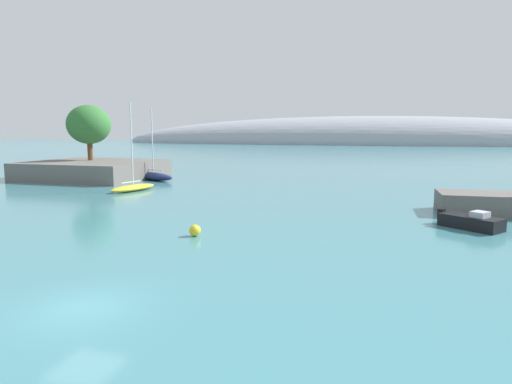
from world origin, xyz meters
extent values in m
plane|color=teal|center=(0.00, 0.00, 0.00)|extent=(600.00, 600.00, 0.00)
cube|color=#66605B|center=(-29.64, 40.00, 1.23)|extent=(16.86, 15.04, 2.46)
cylinder|color=brown|center=(-31.43, 41.63, 3.74)|extent=(0.75, 0.75, 2.55)
ellipsoid|color=#337033|center=(-31.43, 41.63, 7.68)|extent=(6.29, 6.29, 5.66)
ellipsoid|color=#999EA8|center=(-5.03, 223.58, 0.00)|extent=(271.90, 56.59, 28.89)
ellipsoid|color=navy|center=(-20.30, 40.38, 0.54)|extent=(8.42, 5.53, 1.07)
cylinder|color=silver|center=(-20.30, 40.38, 5.48)|extent=(0.16, 0.16, 8.82)
cube|color=silver|center=(-19.96, 40.21, 1.42)|extent=(3.44, 1.78, 0.10)
ellipsoid|color=yellow|center=(-16.76, 29.78, 0.35)|extent=(3.28, 6.64, 0.70)
cylinder|color=silver|center=(-16.76, 29.78, 5.28)|extent=(0.15, 0.15, 9.15)
cube|color=silver|center=(-16.83, 29.50, 1.05)|extent=(0.73, 2.82, 0.10)
cube|color=black|center=(16.58, 19.60, 0.45)|extent=(4.27, 3.86, 0.89)
cube|color=black|center=(14.79, 20.95, 0.67)|extent=(0.57, 0.55, 0.80)
cube|color=#B2B7C1|center=(17.05, 19.24, 1.09)|extent=(1.42, 1.45, 0.40)
sphere|color=yellow|center=(-0.83, 11.91, 0.38)|extent=(0.76, 0.76, 0.76)
camera|label=1|loc=(11.06, -13.45, 6.73)|focal=30.87mm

